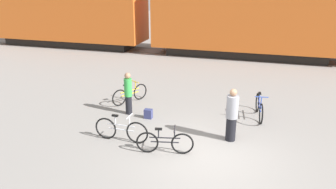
% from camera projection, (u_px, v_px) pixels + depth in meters
% --- Properties ---
extents(ground_plane, '(80.00, 80.00, 0.00)m').
position_uv_depth(ground_plane, '(207.00, 157.00, 9.21)').
color(ground_plane, gray).
extents(freight_train, '(36.81, 2.83, 5.53)m').
position_uv_depth(freight_train, '(247.00, 10.00, 19.96)').
color(freight_train, black).
rests_on(freight_train, ground_plane).
extents(rail_near, '(48.81, 0.07, 0.01)m').
position_uv_depth(rail_near, '(242.00, 59.00, 20.29)').
color(rail_near, '#4C4238').
rests_on(rail_near, ground_plane).
extents(rail_far, '(48.81, 0.07, 0.01)m').
position_uv_depth(rail_far, '(244.00, 54.00, 21.59)').
color(rail_far, '#4C4238').
rests_on(rail_far, ground_plane).
extents(bicycle_yellow, '(0.90, 1.51, 0.83)m').
position_uv_depth(bicycle_yellow, '(130.00, 94.00, 13.14)').
color(bicycle_yellow, black).
rests_on(bicycle_yellow, ground_plane).
extents(bicycle_silver, '(1.75, 0.46, 0.88)m').
position_uv_depth(bicycle_silver, '(121.00, 130.00, 10.01)').
color(bicycle_silver, black).
rests_on(bicycle_silver, ground_plane).
extents(bicycle_black, '(1.63, 0.48, 0.81)m').
position_uv_depth(bicycle_black, '(165.00, 142.00, 9.31)').
color(bicycle_black, black).
rests_on(bicycle_black, ground_plane).
extents(bicycle_blue, '(0.46, 1.81, 0.91)m').
position_uv_depth(bicycle_blue, '(259.00, 107.00, 11.71)').
color(bicycle_blue, black).
rests_on(bicycle_blue, ground_plane).
extents(person_in_grey, '(0.36, 0.36, 1.68)m').
position_uv_depth(person_in_grey, '(232.00, 115.00, 9.92)').
color(person_in_grey, black).
rests_on(person_in_grey, ground_plane).
extents(person_in_green, '(0.28, 0.28, 1.58)m').
position_uv_depth(person_in_green, '(128.00, 93.00, 11.90)').
color(person_in_green, black).
rests_on(person_in_green, ground_plane).
extents(backpack, '(0.28, 0.20, 0.34)m').
position_uv_depth(backpack, '(148.00, 114.00, 11.72)').
color(backpack, navy).
rests_on(backpack, ground_plane).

